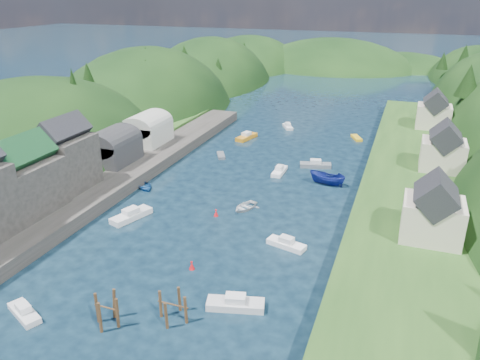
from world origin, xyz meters
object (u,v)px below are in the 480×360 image
at_px(piling_cluster_near, 107,313).
at_px(channel_buoy_far, 216,213).
at_px(channel_buoy_near, 192,266).
at_px(piling_cluster_far, 173,309).

distance_m(piling_cluster_near, channel_buoy_far, 25.69).
bearing_deg(piling_cluster_near, channel_buoy_far, 88.33).
xyz_separation_m(piling_cluster_near, channel_buoy_near, (3.49, 11.75, -0.91)).
bearing_deg(piling_cluster_far, piling_cluster_near, -153.00).
height_order(piling_cluster_near, channel_buoy_near, piling_cluster_near).
xyz_separation_m(channel_buoy_near, channel_buoy_far, (-2.74, 13.92, 0.00)).
bearing_deg(channel_buoy_far, piling_cluster_near, -91.67).
bearing_deg(piling_cluster_near, channel_buoy_near, 73.46).
height_order(piling_cluster_far, channel_buoy_far, piling_cluster_far).
bearing_deg(piling_cluster_near, piling_cluster_far, 27.00).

